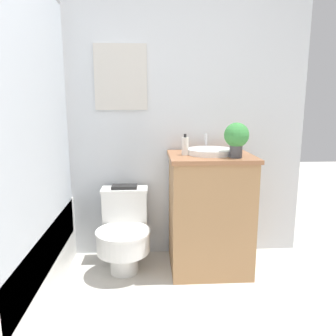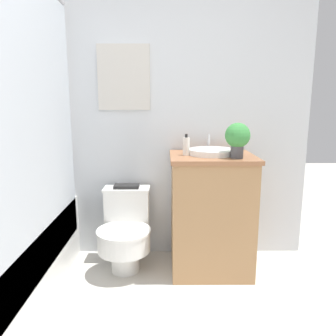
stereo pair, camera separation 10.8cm
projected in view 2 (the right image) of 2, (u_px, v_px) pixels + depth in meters
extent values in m
cube|color=silver|center=(117.00, 104.00, 2.61)|extent=(3.07, 0.05, 2.50)
cube|color=beige|center=(124.00, 77.00, 2.53)|extent=(0.40, 0.02, 0.50)
cube|color=beige|center=(124.00, 77.00, 2.53)|extent=(0.37, 0.01, 0.47)
cube|color=silver|center=(38.00, 133.00, 1.91)|extent=(0.01, 1.32, 1.72)
cylinder|color=white|center=(125.00, 259.00, 2.49)|extent=(0.21, 0.21, 0.19)
cylinder|color=white|center=(124.00, 241.00, 2.41)|extent=(0.39, 0.39, 0.14)
cylinder|color=white|center=(124.00, 231.00, 2.39)|extent=(0.40, 0.40, 0.02)
cube|color=white|center=(127.00, 211.00, 2.62)|extent=(0.34, 0.17, 0.35)
cube|color=white|center=(127.00, 189.00, 2.58)|extent=(0.36, 0.18, 0.02)
cube|color=#AD7F51|center=(211.00, 215.00, 2.47)|extent=(0.58, 0.51, 0.86)
cube|color=#9E6642|center=(212.00, 157.00, 2.38)|extent=(0.61, 0.54, 0.03)
cylinder|color=white|center=(212.00, 152.00, 2.40)|extent=(0.35, 0.35, 0.04)
cylinder|color=silver|center=(209.00, 142.00, 2.58)|extent=(0.02, 0.02, 0.13)
cylinder|color=silver|center=(186.00, 146.00, 2.35)|extent=(0.05, 0.05, 0.13)
cylinder|color=black|center=(186.00, 136.00, 2.34)|extent=(0.02, 0.02, 0.02)
cylinder|color=#4C4C51|center=(237.00, 152.00, 2.24)|extent=(0.09, 0.09, 0.09)
sphere|color=#3D8E42|center=(238.00, 135.00, 2.22)|extent=(0.17, 0.17, 0.17)
cube|color=black|center=(127.00, 186.00, 2.57)|extent=(0.20, 0.11, 0.02)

